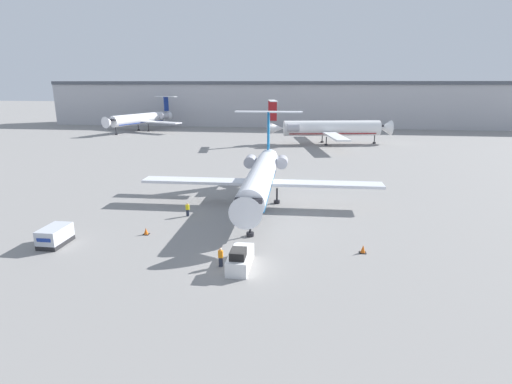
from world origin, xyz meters
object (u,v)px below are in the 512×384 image
at_px(luggage_cart, 55,236).
at_px(worker_by_wing, 188,209).
at_px(airplane_parked_far_right, 141,119).
at_px(worker_near_tug, 221,257).
at_px(airplane_main, 261,177).
at_px(pushback_tug, 240,259).
at_px(traffic_cone_right, 363,249).
at_px(airplane_parked_far_left, 329,128).
at_px(traffic_cone_left, 146,231).

height_order(luggage_cart, worker_by_wing, luggage_cart).
bearing_deg(airplane_parked_far_right, worker_near_tug, -63.53).
height_order(airplane_main, pushback_tug, airplane_main).
bearing_deg(traffic_cone_right, pushback_tug, -158.20).
bearing_deg(airplane_parked_far_left, pushback_tug, -98.14).
xyz_separation_m(luggage_cart, airplane_parked_far_right, (-30.23, 92.59, 3.15)).
bearing_deg(traffic_cone_left, luggage_cart, -154.16).
relative_size(pushback_tug, airplane_parked_far_right, 0.16).
distance_m(luggage_cart, traffic_cone_right, 29.90).
relative_size(luggage_cart, traffic_cone_left, 4.67).
bearing_deg(traffic_cone_right, worker_by_wing, 156.98).
relative_size(pushback_tug, traffic_cone_left, 6.42).
bearing_deg(traffic_cone_left, worker_by_wing, 67.85).
relative_size(airplane_main, worker_near_tug, 17.93).
bearing_deg(luggage_cart, worker_by_wing, 44.40).
distance_m(pushback_tug, luggage_cart, 19.06).
relative_size(worker_near_tug, airplane_parked_far_left, 0.05).
distance_m(traffic_cone_left, airplane_parked_far_left, 71.44).
relative_size(worker_by_wing, airplane_parked_far_right, 0.06).
height_order(airplane_parked_far_left, airplane_parked_far_right, airplane_parked_far_left).
relative_size(luggage_cart, worker_by_wing, 2.07).
distance_m(traffic_cone_left, traffic_cone_right, 22.15).
distance_m(pushback_tug, traffic_cone_right, 11.79).
xyz_separation_m(luggage_cart, traffic_cone_left, (7.76, 3.76, -0.56)).
bearing_deg(airplane_main, luggage_cart, -139.26).
distance_m(worker_near_tug, airplane_parked_far_left, 75.46).
bearing_deg(airplane_parked_far_right, airplane_main, -57.59).
xyz_separation_m(pushback_tug, airplane_parked_far_left, (10.61, 74.20, 3.34)).
relative_size(airplane_main, airplane_parked_far_right, 1.04).
bearing_deg(airplane_parked_far_right, traffic_cone_right, -56.49).
height_order(luggage_cart, traffic_cone_left, luggage_cart).
distance_m(luggage_cart, airplane_parked_far_left, 77.61).
bearing_deg(airplane_parked_far_right, luggage_cart, -71.92).
xyz_separation_m(worker_near_tug, airplane_parked_far_left, (12.29, 74.38, 3.18)).
xyz_separation_m(worker_by_wing, traffic_cone_left, (-2.60, -6.39, -0.51)).
bearing_deg(pushback_tug, luggage_cart, 172.47).
distance_m(airplane_main, worker_near_tug, 18.82).
distance_m(pushback_tug, airplane_parked_far_right, 107.07).
distance_m(luggage_cart, worker_near_tug, 17.42).
bearing_deg(traffic_cone_left, traffic_cone_right, -4.87).
height_order(airplane_main, worker_near_tug, airplane_main).
bearing_deg(traffic_cone_right, worker_near_tug, -160.15).
bearing_deg(worker_near_tug, airplane_main, 86.17).
relative_size(worker_by_wing, traffic_cone_left, 2.25).
bearing_deg(traffic_cone_right, luggage_cart, -176.39).
bearing_deg(traffic_cone_left, airplane_parked_far_left, 72.26).
xyz_separation_m(pushback_tug, traffic_cone_right, (10.94, 4.38, -0.37)).
distance_m(luggage_cart, worker_by_wing, 14.51).
xyz_separation_m(airplane_main, worker_near_tug, (-1.24, -18.57, -2.80)).
xyz_separation_m(traffic_cone_left, traffic_cone_right, (22.07, -1.88, 0.03)).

